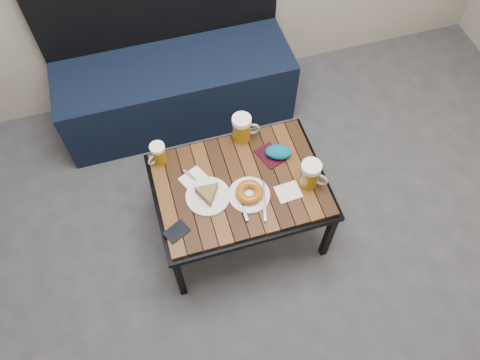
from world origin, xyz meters
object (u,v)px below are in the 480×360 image
object	(u,v)px
plate_pie	(208,195)
passport_navy	(177,232)
plate_bagel	(249,194)
knit_pouch	(278,152)
beer_mug_right	(310,174)
cafe_table	(240,188)
bench	(175,82)
beer_mug_left	(158,154)
beer_mug_centre	(242,128)
passport_burgundy	(270,156)

from	to	relation	value
plate_pie	passport_navy	xyz separation A→B (m)	(-0.18, -0.14, -0.02)
plate_bagel	knit_pouch	xyz separation A→B (m)	(0.21, 0.18, 0.01)
beer_mug_right	knit_pouch	world-z (taller)	beer_mug_right
cafe_table	plate_bagel	bearing A→B (deg)	-74.79
bench	plate_bagel	size ratio (longest dim) A/B	5.44
plate_bagel	plate_pie	bearing A→B (deg)	165.57
beer_mug_right	plate_bagel	world-z (taller)	beer_mug_right
plate_pie	bench	bearing A→B (deg)	88.60
cafe_table	passport_navy	bearing A→B (deg)	-154.28
beer_mug_left	knit_pouch	distance (m)	0.59
beer_mug_centre	beer_mug_right	distance (m)	0.42
passport_navy	passport_burgundy	size ratio (longest dim) A/B	0.78
bench	beer_mug_right	size ratio (longest dim) A/B	9.12
beer_mug_left	plate_pie	distance (m)	0.33
bench	beer_mug_centre	distance (m)	0.76
beer_mug_centre	passport_burgundy	size ratio (longest dim) A/B	1.12
bench	beer_mug_left	bearing A→B (deg)	-106.30
bench	cafe_table	distance (m)	0.95
bench	plate_bagel	world-z (taller)	bench
bench	cafe_table	bearing A→B (deg)	-81.19
beer_mug_centre	knit_pouch	xyz separation A→B (m)	(0.14, -0.16, -0.05)
plate_pie	knit_pouch	distance (m)	0.42
bench	beer_mug_right	xyz separation A→B (m)	(0.46, -1.02, 0.28)
bench	beer_mug_centre	world-z (taller)	bench
bench	passport_navy	xyz separation A→B (m)	(-0.21, -1.10, 0.20)
plate_bagel	beer_mug_left	bearing A→B (deg)	138.93
beer_mug_centre	passport_burgundy	world-z (taller)	beer_mug_centre
bench	plate_bagel	bearing A→B (deg)	-80.67
beer_mug_left	beer_mug_right	size ratio (longest dim) A/B	0.77
knit_pouch	passport_navy	bearing A→B (deg)	-154.89
beer_mug_left	plate_bagel	distance (m)	0.49
passport_burgundy	knit_pouch	world-z (taller)	knit_pouch
passport_burgundy	knit_pouch	xyz separation A→B (m)	(0.04, -0.01, 0.03)
cafe_table	beer_mug_right	xyz separation A→B (m)	(0.32, -0.09, 0.12)
cafe_table	plate_pie	world-z (taller)	plate_pie
beer_mug_left	passport_navy	xyz separation A→B (m)	(-0.00, -0.41, -0.06)
bench	plate_bagel	distance (m)	1.05
beer_mug_left	passport_navy	world-z (taller)	beer_mug_left
passport_navy	knit_pouch	bearing A→B (deg)	88.88
bench	plate_pie	xyz separation A→B (m)	(-0.02, -0.96, 0.22)
beer_mug_centre	beer_mug_left	bearing A→B (deg)	-167.95
plate_bagel	knit_pouch	world-z (taller)	knit_pouch
cafe_table	beer_mug_right	size ratio (longest dim) A/B	5.47
cafe_table	bench	bearing A→B (deg)	98.81
cafe_table	passport_burgundy	distance (m)	0.22
bench	passport_burgundy	distance (m)	0.91
cafe_table	beer_mug_right	bearing A→B (deg)	-16.25
plate_pie	plate_bagel	bearing A→B (deg)	-14.43
plate_pie	passport_burgundy	world-z (taller)	plate_pie
beer_mug_right	beer_mug_centre	bearing A→B (deg)	163.44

